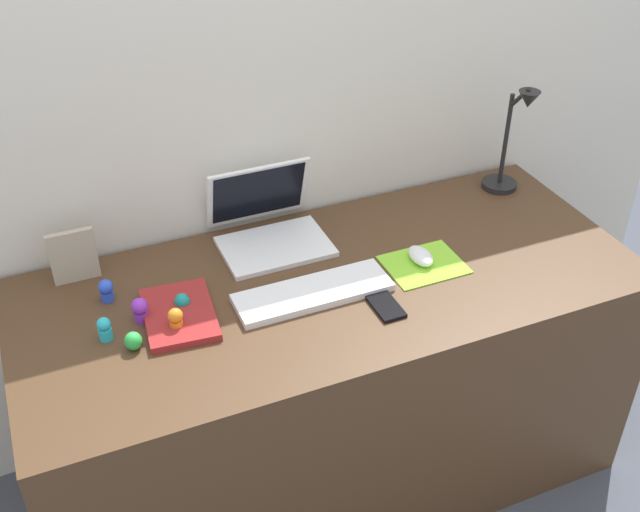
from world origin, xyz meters
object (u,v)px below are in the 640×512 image
object	(u,v)px
toy_figurine_purple	(140,309)
toy_figurine_green	(133,341)
toy_figurine_cyan	(105,329)
toy_figurine_blue	(106,290)
toy_figurine_orange	(176,320)
picture_frame	(73,256)
cell_phone	(384,305)
notebook_pad	(179,314)
toy_figurine_teal	(182,302)
laptop	(268,222)
keyboard	(313,293)
mouse	(421,256)
desk_lamp	(512,143)

from	to	relation	value
toy_figurine_purple	toy_figurine_green	size ratio (longest dim) A/B	1.44
toy_figurine_cyan	toy_figurine_green	world-z (taller)	toy_figurine_cyan
toy_figurine_purple	toy_figurine_blue	bearing A→B (deg)	118.21
toy_figurine_orange	toy_figurine_purple	distance (m)	0.10
picture_frame	cell_phone	bearing A→B (deg)	-31.05
notebook_pad	toy_figurine_teal	xyz separation A→B (m)	(0.02, 0.03, 0.01)
toy_figurine_orange	toy_figurine_green	size ratio (longest dim) A/B	1.47
laptop	picture_frame	world-z (taller)	laptop
laptop	toy_figurine_teal	bearing A→B (deg)	-144.66
keyboard	notebook_pad	world-z (taller)	same
toy_figurine_green	mouse	bearing A→B (deg)	3.19
cell_phone	toy_figurine_cyan	bearing A→B (deg)	167.30
keyboard	toy_figurine_blue	size ratio (longest dim) A/B	6.62
cell_phone	desk_lamp	world-z (taller)	desk_lamp
picture_frame	toy_figurine_teal	bearing A→B (deg)	-45.48
toy_figurine_blue	toy_figurine_teal	bearing A→B (deg)	-32.81
mouse	toy_figurine_green	size ratio (longest dim) A/B	2.08
notebook_pad	keyboard	bearing A→B (deg)	-2.56
keyboard	mouse	distance (m)	0.33
keyboard	cell_phone	xyz separation A→B (m)	(0.15, -0.11, -0.01)
toy_figurine_blue	laptop	bearing A→B (deg)	13.06
toy_figurine_teal	toy_figurine_cyan	bearing A→B (deg)	-167.32
notebook_pad	toy_figurine_green	xyz separation A→B (m)	(-0.13, -0.07, 0.01)
toy_figurine_cyan	cell_phone	bearing A→B (deg)	-12.32
toy_figurine_purple	toy_figurine_green	bearing A→B (deg)	-111.84
laptop	toy_figurine_orange	xyz separation A→B (m)	(-0.34, -0.30, -0.02)
laptop	cell_phone	bearing A→B (deg)	-68.17
laptop	desk_lamp	world-z (taller)	desk_lamp
notebook_pad	toy_figurine_cyan	size ratio (longest dim) A/B	3.84
laptop	toy_figurine_orange	world-z (taller)	laptop
toy_figurine_orange	toy_figurine_blue	xyz separation A→B (m)	(-0.13, 0.19, -0.00)
mouse	toy_figurine_cyan	xyz separation A→B (m)	(-0.85, 0.01, 0.01)
picture_frame	toy_figurine_blue	world-z (taller)	picture_frame
laptop	desk_lamp	size ratio (longest dim) A/B	0.83
cell_phone	picture_frame	xyz separation A→B (m)	(-0.70, 0.42, 0.07)
keyboard	picture_frame	distance (m)	0.63
picture_frame	toy_figurine_orange	bearing A→B (deg)	-58.56
keyboard	toy_figurine_blue	xyz separation A→B (m)	(-0.49, 0.19, 0.02)
cell_phone	desk_lamp	xyz separation A→B (m)	(0.61, 0.37, 0.16)
notebook_pad	toy_figurine_green	bearing A→B (deg)	-145.51
keyboard	toy_figurine_purple	distance (m)	0.44
laptop	cell_phone	world-z (taller)	laptop
desk_lamp	notebook_pad	xyz separation A→B (m)	(-1.10, -0.21, -0.16)
cell_phone	toy_figurine_purple	distance (m)	0.61
notebook_pad	toy_figurine_orange	size ratio (longest dim) A/B	3.54
cell_phone	toy_figurine_orange	world-z (taller)	toy_figurine_orange
mouse	toy_figurine_green	distance (m)	0.80
keyboard	toy_figurine_teal	distance (m)	0.33
cell_phone	notebook_pad	distance (m)	0.51
laptop	toy_figurine_cyan	xyz separation A→B (m)	(-0.51, -0.26, -0.02)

